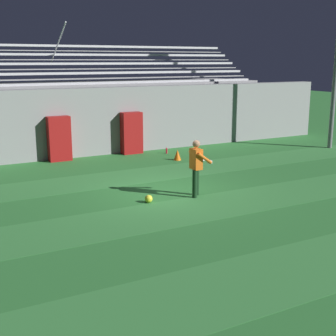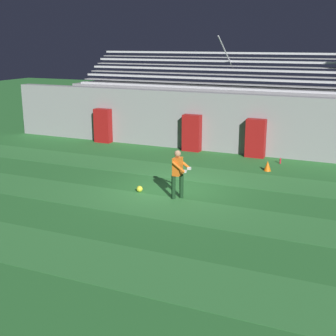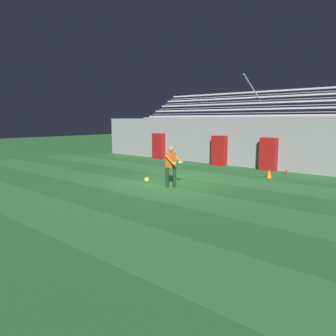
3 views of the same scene
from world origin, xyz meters
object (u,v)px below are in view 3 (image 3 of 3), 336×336
at_px(traffic_cone, 269,173).
at_px(padding_pillar_gate_left, 219,151).
at_px(water_bottle, 286,172).
at_px(goalkeeper, 171,164).
at_px(soccer_ball, 147,180).
at_px(padding_pillar_far_left, 159,146).
at_px(padding_pillar_gate_right, 268,154).

bearing_deg(traffic_cone, padding_pillar_gate_left, 152.96).
relative_size(padding_pillar_gate_left, water_bottle, 7.35).
bearing_deg(padding_pillar_gate_left, water_bottle, -9.26).
distance_m(goalkeeper, water_bottle, 6.58).
bearing_deg(soccer_ball, goalkeeper, -3.53).
relative_size(padding_pillar_far_left, traffic_cone, 4.20).
distance_m(padding_pillar_gate_left, soccer_ball, 6.80).
distance_m(padding_pillar_gate_left, goalkeeper, 7.15).
relative_size(goalkeeper, traffic_cone, 3.98).
bearing_deg(padding_pillar_gate_right, traffic_cone, -63.86).
xyz_separation_m(padding_pillar_gate_right, soccer_ball, (-2.50, -6.73, -0.77)).
distance_m(padding_pillar_gate_left, padding_pillar_far_left, 4.98).
distance_m(padding_pillar_gate_left, water_bottle, 4.54).
relative_size(padding_pillar_gate_left, goalkeeper, 1.06).
bearing_deg(water_bottle, traffic_cone, -100.55).
bearing_deg(goalkeeper, padding_pillar_gate_left, 107.27).
xyz_separation_m(padding_pillar_gate_left, soccer_ball, (0.61, -6.73, -0.77)).
xyz_separation_m(traffic_cone, water_bottle, (0.26, 1.40, -0.09)).
height_order(soccer_ball, traffic_cone, traffic_cone).
height_order(padding_pillar_gate_left, padding_pillar_far_left, same).
bearing_deg(goalkeeper, water_bottle, 69.38).
xyz_separation_m(goalkeeper, traffic_cone, (2.04, 4.70, -0.74)).
distance_m(padding_pillar_gate_right, soccer_ball, 7.22).
height_order(traffic_cone, water_bottle, traffic_cone).
bearing_deg(padding_pillar_gate_right, soccer_ball, -110.39).
height_order(padding_pillar_gate_right, traffic_cone, padding_pillar_gate_right).
height_order(goalkeeper, soccer_ball, goalkeeper).
height_order(padding_pillar_gate_left, soccer_ball, padding_pillar_gate_left).
bearing_deg(padding_pillar_far_left, padding_pillar_gate_left, 0.00).
height_order(padding_pillar_gate_right, soccer_ball, padding_pillar_gate_right).
bearing_deg(padding_pillar_far_left, padding_pillar_gate_right, 0.00).
relative_size(padding_pillar_gate_left, soccer_ball, 8.02).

